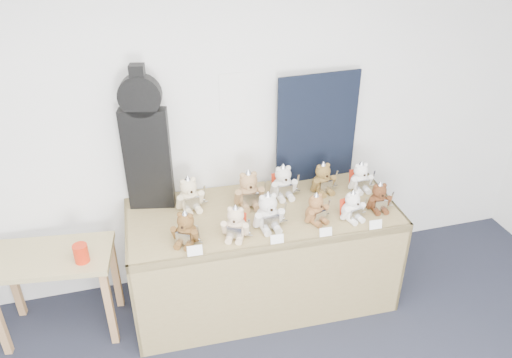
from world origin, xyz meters
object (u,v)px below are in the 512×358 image
object	(u,v)px
guitar_case	(146,142)
teddy_front_centre	(268,212)
display_table	(266,237)
teddy_front_far_left	(186,229)
teddy_front_left	(236,223)
teddy_back_right	(323,179)
teddy_back_centre_right	(283,183)
red_cup	(81,253)
teddy_back_left	(189,195)
teddy_front_right	(316,209)
teddy_back_centre_left	(249,190)
teddy_front_far_right	(352,207)
teddy_front_end	(379,198)
teddy_back_end	(360,178)
side_table	(53,269)

from	to	relation	value
guitar_case	teddy_front_centre	distance (m)	0.97
display_table	teddy_front_far_left	world-z (taller)	teddy_front_far_left
teddy_front_left	teddy_back_right	world-z (taller)	teddy_back_right
display_table	teddy_front_left	size ratio (longest dim) A/B	7.55
teddy_front_centre	teddy_back_centre_right	world-z (taller)	teddy_front_centre
red_cup	teddy_back_left	bearing A→B (deg)	17.27
guitar_case	teddy_back_centre_right	world-z (taller)	guitar_case
teddy_front_right	teddy_back_centre_right	distance (m)	0.40
teddy_back_centre_right	teddy_front_right	bearing A→B (deg)	-73.65
teddy_front_centre	teddy_back_centre_left	bearing A→B (deg)	96.60
teddy_back_left	teddy_back_centre_right	bearing A→B (deg)	-11.19
teddy_back_centre_right	teddy_back_right	xyz separation A→B (m)	(0.31, -0.02, -0.01)
teddy_front_far_right	teddy_front_right	bearing A→B (deg)	157.77
teddy_front_end	teddy_back_left	world-z (taller)	teddy_back_left
teddy_front_right	teddy_front_far_right	world-z (taller)	teddy_front_far_right
guitar_case	teddy_back_left	world-z (taller)	guitar_case
guitar_case	teddy_back_end	bearing A→B (deg)	5.10
teddy_front_far_left	teddy_back_left	bearing A→B (deg)	106.37
teddy_front_right	teddy_back_right	bearing A→B (deg)	41.89
teddy_front_right	teddy_back_left	size ratio (longest dim) A/B	0.85
teddy_front_far_right	teddy_back_left	xyz separation A→B (m)	(-1.08, 0.43, 0.02)
teddy_back_right	teddy_front_far_right	bearing A→B (deg)	-89.23
teddy_front_far_right	teddy_back_end	xyz separation A→B (m)	(0.23, 0.35, 0.00)
teddy_front_far_right	teddy_front_end	bearing A→B (deg)	-0.23
display_table	red_cup	xyz separation A→B (m)	(-1.27, 0.02, 0.10)
teddy_front_centre	teddy_back_right	bearing A→B (deg)	28.88
teddy_front_end	teddy_back_centre_left	bearing A→B (deg)	164.82
teddy_front_right	teddy_back_centre_left	bearing A→B (deg)	120.88
side_table	teddy_front_left	size ratio (longest dim) A/B	3.31
side_table	red_cup	distance (m)	0.31
red_cup	teddy_back_right	size ratio (longest dim) A/B	0.48
display_table	teddy_back_right	size ratio (longest dim) A/B	7.37
teddy_back_centre_right	teddy_back_end	bearing A→B (deg)	-7.31
side_table	teddy_front_left	world-z (taller)	teddy_front_left
side_table	teddy_back_end	world-z (taller)	teddy_back_end
teddy_front_centre	teddy_back_centre_left	size ratio (longest dim) A/B	0.97
side_table	teddy_back_centre_left	size ratio (longest dim) A/B	2.81
side_table	teddy_front_far_right	world-z (taller)	teddy_front_far_right
teddy_front_centre	teddy_front_right	world-z (taller)	teddy_front_centre
teddy_front_right	teddy_back_end	size ratio (longest dim) A/B	0.94
display_table	teddy_front_far_right	world-z (taller)	teddy_front_far_right
teddy_front_left	side_table	bearing A→B (deg)	-170.69
guitar_case	teddy_front_right	bearing A→B (deg)	-12.88
teddy_back_centre_right	teddy_front_far_left	bearing A→B (deg)	-154.85
teddy_front_end	teddy_front_far_left	bearing A→B (deg)	-174.99
red_cup	teddy_back_right	distance (m)	1.81
teddy_front_left	teddy_front_far_right	xyz separation A→B (m)	(0.83, -0.01, -0.01)
teddy_front_right	teddy_front_far_right	xyz separation A→B (m)	(0.26, -0.04, 0.00)
red_cup	teddy_back_right	world-z (taller)	teddy_back_right
display_table	teddy_front_left	bearing A→B (deg)	-145.63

